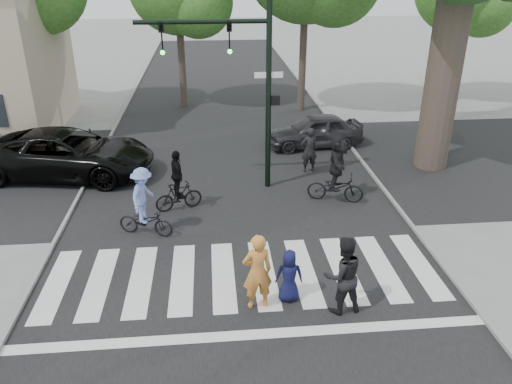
% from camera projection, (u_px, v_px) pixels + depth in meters
% --- Properties ---
extents(ground, '(120.00, 120.00, 0.00)m').
position_uv_depth(ground, '(247.00, 299.00, 11.43)').
color(ground, gray).
rests_on(ground, ground).
extents(road_stem, '(10.00, 70.00, 0.01)m').
position_uv_depth(road_stem, '(235.00, 203.00, 15.93)').
color(road_stem, black).
rests_on(road_stem, ground).
extents(road_cross, '(70.00, 10.00, 0.01)m').
position_uv_depth(road_cross, '(230.00, 167.00, 18.64)').
color(road_cross, black).
rests_on(road_cross, ground).
extents(curb_left, '(0.10, 70.00, 0.10)m').
position_uv_depth(curb_left, '(72.00, 208.00, 15.49)').
color(curb_left, gray).
rests_on(curb_left, ground).
extents(curb_right, '(0.10, 70.00, 0.10)m').
position_uv_depth(curb_right, '(388.00, 195.00, 16.34)').
color(curb_right, gray).
rests_on(curb_right, ground).
extents(crosswalk, '(10.00, 3.85, 0.01)m').
position_uv_depth(crosswalk, '(244.00, 282.00, 12.02)').
color(crosswalk, silver).
rests_on(crosswalk, ground).
extents(traffic_signal, '(4.45, 0.29, 6.00)m').
position_uv_depth(traffic_signal, '(242.00, 72.00, 15.39)').
color(traffic_signal, black).
rests_on(traffic_signal, ground).
extents(pedestrian_woman, '(0.74, 0.55, 1.84)m').
position_uv_depth(pedestrian_woman, '(257.00, 272.00, 10.83)').
color(pedestrian_woman, orange).
rests_on(pedestrian_woman, ground).
extents(pedestrian_child, '(0.65, 0.45, 1.28)m').
position_uv_depth(pedestrian_child, '(289.00, 276.00, 11.17)').
color(pedestrian_child, '#12143E').
rests_on(pedestrian_child, ground).
extents(pedestrian_adult, '(0.98, 0.81, 1.83)m').
position_uv_depth(pedestrian_adult, '(343.00, 275.00, 10.71)').
color(pedestrian_adult, black).
rests_on(pedestrian_adult, ground).
extents(cyclist_left, '(1.69, 1.17, 2.02)m').
position_uv_depth(cyclist_left, '(144.00, 207.00, 13.76)').
color(cyclist_left, black).
rests_on(cyclist_left, ground).
extents(cyclist_mid, '(1.53, 0.97, 1.92)m').
position_uv_depth(cyclist_mid, '(178.00, 186.00, 15.21)').
color(cyclist_mid, black).
rests_on(cyclist_mid, ground).
extents(cyclist_right, '(1.89, 1.74, 2.26)m').
position_uv_depth(cyclist_right, '(336.00, 172.00, 15.66)').
color(cyclist_right, black).
rests_on(cyclist_right, ground).
extents(car_suv, '(6.32, 3.67, 1.66)m').
position_uv_depth(car_suv, '(68.00, 154.00, 17.63)').
color(car_suv, black).
rests_on(car_suv, ground).
extents(car_grey, '(4.09, 2.02, 1.34)m').
position_uv_depth(car_grey, '(314.00, 131.00, 20.47)').
color(car_grey, '#2C2C2F').
rests_on(car_grey, ground).
extents(bystander_dark, '(0.66, 0.49, 1.67)m').
position_uv_depth(bystander_dark, '(309.00, 150.00, 17.94)').
color(bystander_dark, black).
rests_on(bystander_dark, ground).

